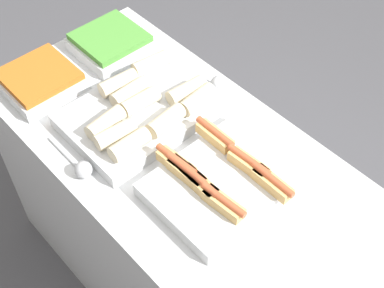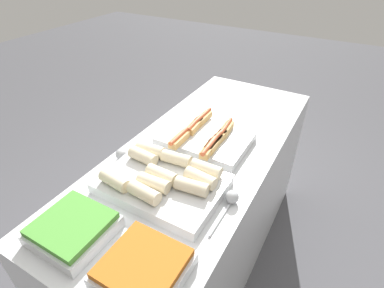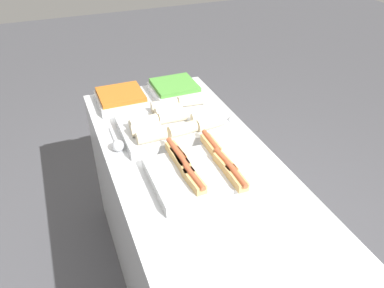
# 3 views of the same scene
# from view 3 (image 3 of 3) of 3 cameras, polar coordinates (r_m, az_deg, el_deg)

# --- Properties ---
(counter) EXTENTS (1.81, 0.73, 0.91)m
(counter) POSITION_cam_3_polar(r_m,az_deg,el_deg) (1.93, 1.10, -14.80)
(counter) COLOR silver
(counter) RESTS_ON ground_plane
(tray_hotdogs) EXTENTS (0.41, 0.45, 0.10)m
(tray_hotdogs) POSITION_cam_3_polar(r_m,az_deg,el_deg) (1.56, 1.85, -4.10)
(tray_hotdogs) COLOR silver
(tray_hotdogs) RESTS_ON counter
(tray_wraps) EXTENTS (0.36, 0.51, 0.11)m
(tray_wraps) POSITION_cam_3_polar(r_m,az_deg,el_deg) (1.85, -2.89, 3.13)
(tray_wraps) COLOR silver
(tray_wraps) RESTS_ON counter
(tray_side_front) EXTENTS (0.25, 0.26, 0.07)m
(tray_side_front) POSITION_cam_3_polar(r_m,az_deg,el_deg) (2.13, -10.75, 6.82)
(tray_side_front) COLOR silver
(tray_side_front) RESTS_ON counter
(tray_side_back) EXTENTS (0.25, 0.26, 0.07)m
(tray_side_back) POSITION_cam_3_polar(r_m,az_deg,el_deg) (2.20, -2.66, 8.35)
(tray_side_back) COLOR silver
(tray_side_back) RESTS_ON counter
(serving_spoon_near) EXTENTS (0.23, 0.06, 0.06)m
(serving_spoon_near) POSITION_cam_3_polar(r_m,az_deg,el_deg) (1.76, -11.30, -0.14)
(serving_spoon_near) COLOR #B2B5BA
(serving_spoon_near) RESTS_ON counter
(serving_spoon_far) EXTENTS (0.24, 0.06, 0.06)m
(serving_spoon_far) POSITION_cam_3_polar(r_m,az_deg,el_deg) (1.92, 6.02, 3.55)
(serving_spoon_far) COLOR #B2B5BA
(serving_spoon_far) RESTS_ON counter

